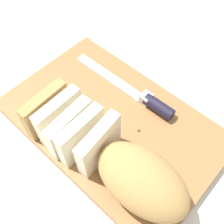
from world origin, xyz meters
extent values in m
plane|color=silver|center=(0.00, 0.00, 0.00)|extent=(3.00, 3.00, 0.00)
cube|color=#9E6B3D|center=(0.00, 0.00, 0.01)|extent=(0.42, 0.27, 0.02)
ellipsoid|color=tan|center=(-0.13, 0.07, 0.06)|extent=(0.17, 0.10, 0.09)
cube|color=beige|center=(-0.03, 0.07, 0.06)|extent=(0.03, 0.10, 0.09)
cube|color=beige|center=(0.00, 0.08, 0.06)|extent=(0.02, 0.10, 0.09)
cube|color=beige|center=(0.02, 0.08, 0.06)|extent=(0.03, 0.10, 0.09)
cube|color=beige|center=(0.05, 0.08, 0.06)|extent=(0.02, 0.10, 0.09)
cube|color=tan|center=(0.08, 0.08, 0.06)|extent=(0.03, 0.10, 0.09)
cube|color=silver|center=(0.07, -0.08, 0.02)|extent=(0.19, 0.02, 0.00)
cylinder|color=black|center=(-0.05, -0.08, 0.03)|extent=(0.06, 0.03, 0.02)
cube|color=silver|center=(-0.02, -0.08, 0.03)|extent=(0.02, 0.02, 0.02)
sphere|color=#A8753D|center=(0.00, 0.00, 0.02)|extent=(0.00, 0.00, 0.00)
sphere|color=#A8753D|center=(-0.05, -0.02, 0.02)|extent=(0.01, 0.01, 0.01)
camera|label=1|loc=(-0.19, 0.20, 0.47)|focal=43.62mm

